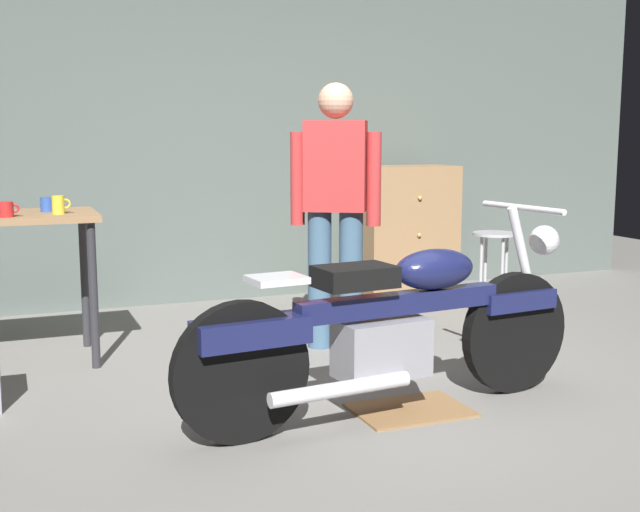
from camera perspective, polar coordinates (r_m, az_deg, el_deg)
ground_plane at (r=4.21m, az=3.64°, el=-10.12°), size 12.00×12.00×0.00m
back_wall at (r=6.63m, az=-6.83°, el=10.27°), size 8.00×0.12×3.10m
motorcycle at (r=3.88m, az=5.30°, el=-4.86°), size 2.19×0.62×1.00m
person_standing at (r=5.02m, az=1.11°, el=3.74°), size 0.51×0.38×1.67m
shop_stool at (r=6.05m, az=12.31°, el=0.32°), size 0.32×0.32×0.64m
wooden_dresser at (r=6.72m, az=6.14°, el=1.72°), size 0.80×0.47×1.10m
drip_tray at (r=4.05m, az=6.46°, el=-10.84°), size 0.56×0.40×0.01m
mug_yellow_tall at (r=4.85m, az=-18.12°, el=3.49°), size 0.11×0.07×0.11m
mug_blue_enamel at (r=5.02m, az=-18.84°, el=3.49°), size 0.11×0.08×0.09m
mug_red_diner at (r=4.76m, az=-21.43°, el=3.10°), size 0.11×0.08×0.09m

